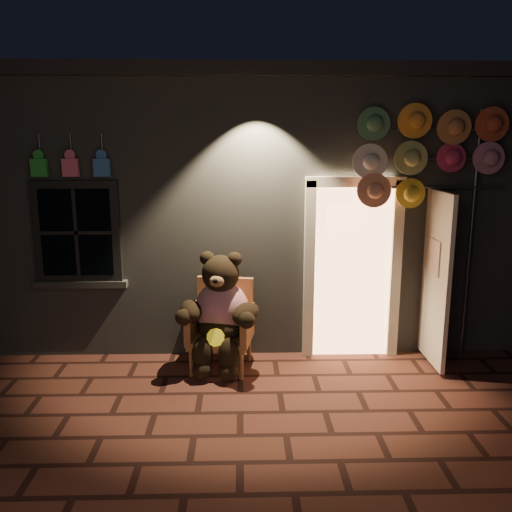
{
  "coord_description": "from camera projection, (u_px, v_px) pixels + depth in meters",
  "views": [
    {
      "loc": [
        0.03,
        -4.84,
        2.63
      ],
      "look_at": [
        0.18,
        1.0,
        1.35
      ],
      "focal_mm": 38.0,
      "sensor_mm": 36.0,
      "label": 1
    }
  ],
  "objects": [
    {
      "name": "teddy_bear",
      "position": [
        220.0,
        313.0,
        6.12
      ],
      "size": [
        0.98,
        0.84,
        1.37
      ],
      "rotation": [
        0.0,
        0.0,
        -0.17
      ],
      "color": "#AB1233",
      "rests_on": "ground"
    },
    {
      "name": "shop_building",
      "position": [
        240.0,
        194.0,
        8.81
      ],
      "size": [
        7.3,
        5.95,
        3.51
      ],
      "color": "slate",
      "rests_on": "ground"
    },
    {
      "name": "wicker_armchair",
      "position": [
        222.0,
        324.0,
        6.29
      ],
      "size": [
        0.79,
        0.74,
        1.02
      ],
      "rotation": [
        0.0,
        0.0,
        -0.17
      ],
      "color": "#AC7042",
      "rests_on": "ground"
    },
    {
      "name": "ground",
      "position": [
        240.0,
        413.0,
        5.29
      ],
      "size": [
        60.0,
        60.0,
        0.0
      ],
      "primitive_type": "plane",
      "color": "#552920",
      "rests_on": "ground"
    },
    {
      "name": "hat_rack",
      "position": [
        426.0,
        155.0,
        6.07
      ],
      "size": [
        1.74,
        0.22,
        2.96
      ],
      "color": "#59595E",
      "rests_on": "ground"
    }
  ]
}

